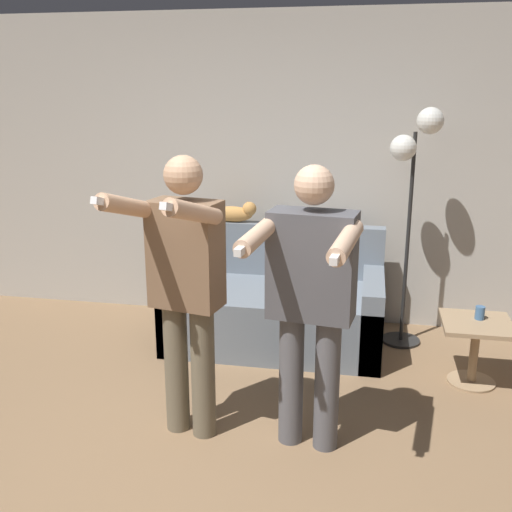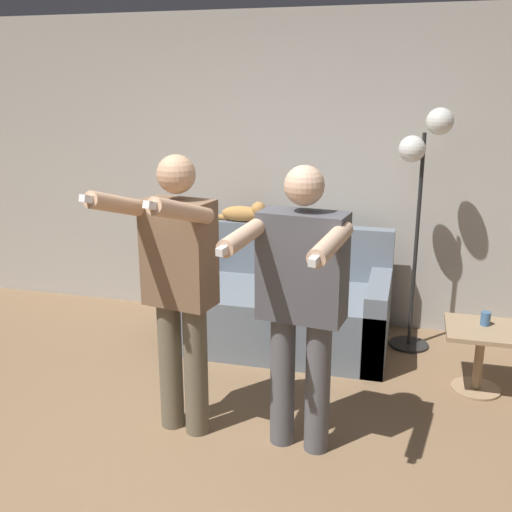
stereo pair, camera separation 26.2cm
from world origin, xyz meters
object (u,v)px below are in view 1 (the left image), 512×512
Objects in this scene: floor_lamp at (414,166)px; person_right at (310,292)px; couch at (276,307)px; cat at (235,213)px; side_table at (476,339)px; person_left at (185,281)px; cup at (480,313)px.

person_right is at bearing -110.73° from floor_lamp.
couch is 1.60m from person_right.
cat is 2.13m from side_table.
person_left is at bearing -151.08° from side_table.
floor_lamp is at bearing 76.83° from person_right.
cup is at bearing 40.82° from person_left.
person_left is 1.02× the size of person_right.
cat is 5.26× the size of cup.
floor_lamp reaches higher than couch.
cat is at bearing 122.36° from person_right.
cat is 1.04× the size of side_table.
couch is 0.87m from cat.
couch is 1.04× the size of person_right.
person_left is 2.10m from cup.
cat is at bearing 157.00° from side_table.
couch is 18.24× the size of cup.
person_left is 0.89× the size of floor_lamp.
floor_lamp is (0.60, 1.59, 0.49)m from person_right.
floor_lamp is (1.01, 0.18, 1.13)m from couch.
cup is at bearing -50.60° from floor_lamp.
person_right is at bearing 10.86° from person_left.
side_table is at bearing -16.84° from couch.
floor_lamp is 3.98× the size of side_table.
person_right is at bearing -137.35° from side_table.
couch is 1.59m from person_left.
couch is 1.53m from floor_lamp.
couch is at bearing 163.16° from side_table.
person_left is 3.42× the size of cat.
side_table is 5.07× the size of cup.
cup is (1.07, 1.02, -0.44)m from person_right.
cup reaches higher than side_table.
couch is 1.01× the size of person_left.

